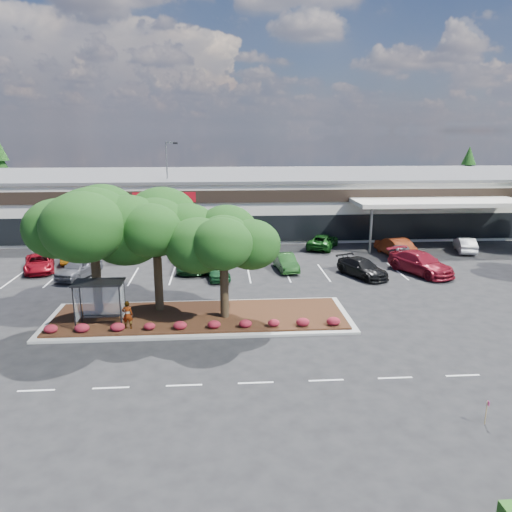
{
  "coord_description": "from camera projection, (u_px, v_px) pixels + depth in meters",
  "views": [
    {
      "loc": [
        -0.65,
        -24.25,
        10.98
      ],
      "look_at": [
        1.74,
        8.99,
        2.6
      ],
      "focal_mm": 35.0,
      "sensor_mm": 36.0,
      "label": 1
    }
  ],
  "objects": [
    {
      "name": "ground",
      "position": [
        235.0,
        346.0,
        26.18
      ],
      "size": [
        160.0,
        160.0,
        0.0
      ],
      "primitive_type": "plane",
      "color": "black",
      "rests_on": "ground"
    },
    {
      "name": "retail_store",
      "position": [
        226.0,
        200.0,
        58.21
      ],
      "size": [
        80.4,
        25.2,
        6.25
      ],
      "color": "white",
      "rests_on": "ground"
    },
    {
      "name": "landscape_island",
      "position": [
        200.0,
        317.0,
        29.88
      ],
      "size": [
        18.0,
        6.0,
        0.26
      ],
      "color": "#AAAAA4",
      "rests_on": "ground"
    },
    {
      "name": "lane_markings",
      "position": [
        229.0,
        286.0,
        36.25
      ],
      "size": [
        33.12,
        20.06,
        0.01
      ],
      "color": "silver",
      "rests_on": "ground"
    },
    {
      "name": "shrub_row",
      "position": [
        198.0,
        324.0,
        27.75
      ],
      "size": [
        17.0,
        0.8,
        0.5
      ],
      "primitive_type": null,
      "color": "maroon",
      "rests_on": "landscape_island"
    },
    {
      "name": "bus_shelter",
      "position": [
        100.0,
        290.0,
        27.95
      ],
      "size": [
        2.75,
        1.55,
        2.59
      ],
      "color": "black",
      "rests_on": "landscape_island"
    },
    {
      "name": "island_tree_west",
      "position": [
        94.0,
        251.0,
        28.95
      ],
      "size": [
        7.2,
        7.2,
        7.89
      ],
      "primitive_type": null,
      "color": "black",
      "rests_on": "landscape_island"
    },
    {
      "name": "island_tree_mid",
      "position": [
        157.0,
        252.0,
        29.94
      ],
      "size": [
        6.6,
        6.6,
        7.32
      ],
      "primitive_type": null,
      "color": "black",
      "rests_on": "landscape_island"
    },
    {
      "name": "island_tree_east",
      "position": [
        224.0,
        264.0,
        28.87
      ],
      "size": [
        5.8,
        5.8,
        6.5
      ],
      "primitive_type": null,
      "color": "black",
      "rests_on": "landscape_island"
    },
    {
      "name": "conifer_north_west",
      "position": [
        2.0,
        176.0,
        67.37
      ],
      "size": [
        4.4,
        4.4,
        10.0
      ],
      "primitive_type": "cone",
      "color": "black",
      "rests_on": "ground"
    },
    {
      "name": "conifer_north_east",
      "position": [
        467.0,
        178.0,
        70.01
      ],
      "size": [
        3.96,
        3.96,
        9.0
      ],
      "primitive_type": "cone",
      "color": "black",
      "rests_on": "ground"
    },
    {
      "name": "person_waiting",
      "position": [
        127.0,
        315.0,
        27.67
      ],
      "size": [
        0.6,
        0.41,
        1.62
      ],
      "primitive_type": "imported",
      "rotation": [
        0.0,
        0.0,
        3.1
      ],
      "color": "#594C47",
      "rests_on": "landscape_island"
    },
    {
      "name": "light_pole",
      "position": [
        169.0,
        196.0,
        51.33
      ],
      "size": [
        1.42,
        0.75,
        9.99
      ],
      "rotation": [
        0.0,
        0.0,
        -0.31
      ],
      "color": "#AAAAA4",
      "rests_on": "ground"
    },
    {
      "name": "survey_stake",
      "position": [
        487.0,
        410.0,
        19.06
      ],
      "size": [
        0.08,
        0.14,
        0.98
      ],
      "color": "tan",
      "rests_on": "ground"
    },
    {
      "name": "car_0",
      "position": [
        39.0,
        263.0,
        40.06
      ],
      "size": [
        3.52,
        5.19,
        1.32
      ],
      "primitive_type": "imported",
      "rotation": [
        0.0,
        0.0,
        0.3
      ],
      "color": "maroon",
      "rests_on": "ground"
    },
    {
      "name": "car_1",
      "position": [
        79.0,
        268.0,
        38.27
      ],
      "size": [
        3.23,
        4.79,
        1.51
      ],
      "primitive_type": "imported",
      "rotation": [
        0.0,
        0.0,
        -0.36
      ],
      "color": "#5A5B62",
      "rests_on": "ground"
    },
    {
      "name": "car_3",
      "position": [
        192.0,
        261.0,
        40.38
      ],
      "size": [
        2.52,
        5.23,
        1.44
      ],
      "primitive_type": "imported",
      "rotation": [
        0.0,
        0.0,
        0.03
      ],
      "color": "#194721",
      "rests_on": "ground"
    },
    {
      "name": "car_4",
      "position": [
        217.0,
        270.0,
        38.1
      ],
      "size": [
        2.19,
        4.13,
        1.34
      ],
      "primitive_type": "imported",
      "rotation": [
        0.0,
        0.0,
        0.16
      ],
      "color": "#1A5328",
      "rests_on": "ground"
    },
    {
      "name": "car_5",
      "position": [
        286.0,
        262.0,
        40.33
      ],
      "size": [
        1.87,
        4.16,
        1.33
      ],
      "primitive_type": "imported",
      "rotation": [
        0.0,
        0.0,
        0.12
      ],
      "color": "#1C481A",
      "rests_on": "ground"
    },
    {
      "name": "car_6",
      "position": [
        362.0,
        268.0,
        38.55
      ],
      "size": [
        3.71,
        5.11,
        1.37
      ],
      "primitive_type": "imported",
      "rotation": [
        0.0,
        0.0,
        0.43
      ],
      "color": "black",
      "rests_on": "ground"
    },
    {
      "name": "car_7",
      "position": [
        402.0,
        254.0,
        42.44
      ],
      "size": [
        2.58,
        4.72,
        1.52
      ],
      "primitive_type": "imported",
      "rotation": [
        0.0,
        0.0,
        -0.18
      ],
      "color": "#4C4D53",
      "rests_on": "ground"
    },
    {
      "name": "car_8",
      "position": [
        421.0,
        263.0,
        39.34
      ],
      "size": [
        4.51,
        6.23,
        1.68
      ],
      "primitive_type": "imported",
      "rotation": [
        0.0,
        0.0,
        0.42
      ],
      "color": "maroon",
      "rests_on": "ground"
    },
    {
      "name": "car_9",
      "position": [
        72.0,
        254.0,
        42.76
      ],
      "size": [
        2.26,
        4.51,
        1.42
      ],
      "primitive_type": "imported",
      "rotation": [
        0.0,
        0.0,
        3.32
      ],
      "color": "#693B06",
      "rests_on": "ground"
    },
    {
      "name": "car_10",
      "position": [
        122.0,
        246.0,
        45.28
      ],
      "size": [
        3.09,
        6.14,
        1.71
      ],
      "primitive_type": "imported",
      "rotation": [
        0.0,
        0.0,
        3.26
      ],
      "color": "#6F3B0A",
      "rests_on": "ground"
    },
    {
      "name": "car_11",
      "position": [
        192.0,
        247.0,
        44.81
      ],
      "size": [
        2.92,
        6.0,
        1.64
      ],
      "primitive_type": "imported",
      "rotation": [
        0.0,
        0.0,
        3.17
      ],
      "color": "navy",
      "rests_on": "ground"
    },
    {
      "name": "car_12",
      "position": [
        214.0,
        249.0,
        44.55
      ],
      "size": [
        2.94,
        4.4,
        1.37
      ],
      "primitive_type": "imported",
      "rotation": [
        0.0,
        0.0,
        3.54
      ],
      "color": "black",
      "rests_on": "ground"
    },
    {
      "name": "car_13",
      "position": [
        247.0,
        242.0,
        47.54
      ],
      "size": [
        3.09,
        5.17,
        1.35
      ],
      "primitive_type": "imported",
      "rotation": [
        0.0,
        0.0,
        3.33
      ],
      "color": "#B2B2B2",
      "rests_on": "ground"
    },
    {
      "name": "car_15",
      "position": [
        323.0,
        241.0,
        47.83
      ],
      "size": [
        4.07,
        5.37,
        1.35
      ],
      "primitive_type": "imported",
      "rotation": [
        0.0,
        0.0,
        2.71
      ],
      "color": "#134713",
      "rests_on": "ground"
    },
    {
      "name": "car_16",
      "position": [
        395.0,
        246.0,
        45.02
      ],
      "size": [
        2.41,
        5.24,
        1.67
      ],
      "primitive_type": "imported",
      "rotation": [
        0.0,
        0.0,
        3.27
      ],
      "color": "maroon",
      "rests_on": "ground"
    },
    {
      "name": "car_17",
      "position": [
        465.0,
        245.0,
        46.36
      ],
      "size": [
        2.49,
        4.4,
        1.37
      ],
      "primitive_type": "imported",
      "rotation": [
        0.0,
        0.0,
        2.88
      ],
      "color": "silver",
      "rests_on": "ground"
    }
  ]
}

